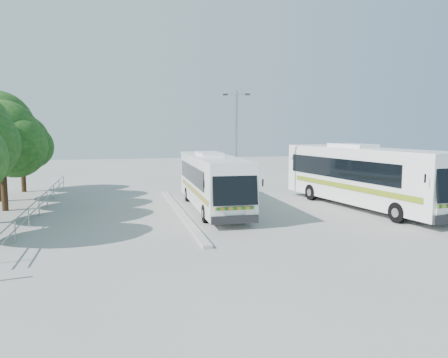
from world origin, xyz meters
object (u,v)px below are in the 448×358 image
object	(u,v)px
tree_far_c	(3,138)
lamppost	(236,141)
tree_far_e	(23,141)
coach_main	(212,180)
coach_adjacent	(363,175)

from	to	relation	value
tree_far_c	lamppost	distance (m)	14.13
tree_far_e	lamppost	xyz separation A→B (m)	(14.63, -8.03, 0.13)
coach_main	coach_adjacent	bearing A→B (deg)	-9.56
tree_far_c	tree_far_e	size ratio (longest dim) A/B	1.10
tree_far_c	tree_far_e	bearing A→B (deg)	93.54
coach_main	coach_adjacent	world-z (taller)	coach_adjacent
tree_far_c	tree_far_e	distance (m)	8.22
coach_main	tree_far_c	bearing A→B (deg)	169.66
coach_main	coach_adjacent	size ratio (longest dim) A/B	0.86
tree_far_c	coach_adjacent	world-z (taller)	tree_far_c
lamppost	coach_main	bearing A→B (deg)	-111.23
coach_adjacent	tree_far_e	bearing A→B (deg)	141.43
tree_far_e	coach_main	bearing A→B (deg)	-40.80
tree_far_e	coach_adjacent	size ratio (longest dim) A/B	0.44
tree_far_c	coach_adjacent	bearing A→B (deg)	-11.56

